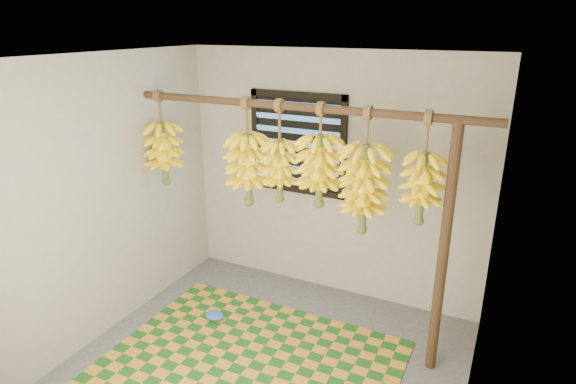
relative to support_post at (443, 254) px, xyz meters
The scene contains 16 objects.
floor 1.71m from the support_post, 149.74° to the right, with size 3.00×3.00×0.01m, color #4B4B4B.
ceiling 1.98m from the support_post, 149.74° to the right, with size 3.00×3.00×0.01m, color silver.
wall_back 1.46m from the support_post, 146.14° to the left, with size 3.00×0.01×2.40m, color gray.
wall_left 2.80m from the support_post, 165.49° to the right, with size 0.01×3.00×2.40m, color gray.
wall_right 0.79m from the support_post, 66.46° to the right, with size 0.01×3.00×2.40m, color gray.
window 1.80m from the support_post, 153.40° to the left, with size 1.00×0.04×1.00m.
hanging_pole 1.56m from the support_post, behind, with size 0.06×0.06×3.00m, color #442A1A.
support_post is the anchor object (origin of this frame).
woven_mat 1.78m from the support_post, 152.93° to the right, with size 2.29×1.83×0.01m, color #1C5519.
plastic_bag 2.15m from the support_post, behind, with size 0.19×0.14×0.08m, color #3058B4.
banana_bunch_a 2.59m from the support_post, behind, with size 0.33×0.33×0.87m.
banana_bunch_b 1.71m from the support_post, behind, with size 0.37×0.37×0.92m.
banana_bunch_c 1.43m from the support_post, behind, with size 0.29×0.29×0.85m.
banana_bunch_d 1.12m from the support_post, behind, with size 0.35×0.35×0.83m.
banana_bunch_e 0.75m from the support_post, behind, with size 0.37×0.37×0.99m.
banana_bunch_f 0.53m from the support_post, behind, with size 0.30×0.30×0.84m.
Camera 1 is at (1.57, -2.66, 2.61)m, focal length 30.00 mm.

